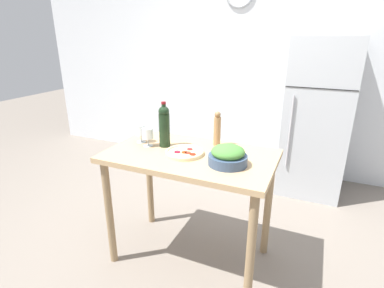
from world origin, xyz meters
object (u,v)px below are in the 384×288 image
at_px(wine_bottle, 164,125).
at_px(salad_bowl, 228,156).
at_px(wine_glass_near, 148,134).
at_px(homemade_pizza, 185,152).
at_px(pepper_mill, 217,129).
at_px(wine_glass_far, 141,131).
at_px(refrigerator, 317,118).

height_order(wine_bottle, salad_bowl, wine_bottle).
height_order(wine_glass_near, homemade_pizza, wine_glass_near).
bearing_deg(wine_bottle, pepper_mill, 26.80).
bearing_deg(wine_glass_far, homemade_pizza, -12.45).
xyz_separation_m(wine_bottle, wine_glass_near, (-0.12, -0.05, -0.07)).
bearing_deg(wine_glass_near, homemade_pizza, -6.98).
distance_m(refrigerator, salad_bowl, 1.74).
xyz_separation_m(wine_bottle, pepper_mill, (0.35, 0.18, -0.04)).
height_order(refrigerator, pepper_mill, refrigerator).
relative_size(wine_bottle, pepper_mill, 1.29).
bearing_deg(wine_glass_far, refrigerator, 51.52).
bearing_deg(pepper_mill, wine_bottle, -153.20).
distance_m(pepper_mill, salad_bowl, 0.37).
bearing_deg(salad_bowl, wine_bottle, 165.82).
distance_m(refrigerator, wine_bottle, 1.85).
bearing_deg(wine_bottle, refrigerator, 56.73).
relative_size(wine_glass_near, wine_glass_far, 1.00).
distance_m(wine_glass_far, pepper_mill, 0.59).
bearing_deg(wine_bottle, homemade_pizza, -23.33).
bearing_deg(salad_bowl, refrigerator, 74.10).
height_order(wine_glass_far, homemade_pizza, wine_glass_far).
relative_size(pepper_mill, salad_bowl, 1.03).
relative_size(wine_glass_far, homemade_pizza, 0.52).
bearing_deg(refrigerator, homemade_pizza, -116.33).
height_order(refrigerator, wine_glass_near, refrigerator).
relative_size(refrigerator, homemade_pizza, 6.17).
xyz_separation_m(wine_glass_far, homemade_pizza, (0.41, -0.09, -0.08)).
xyz_separation_m(refrigerator, salad_bowl, (-0.48, -1.67, 0.11)).
bearing_deg(wine_glass_far, salad_bowl, -10.52).
height_order(wine_bottle, wine_glass_near, wine_bottle).
relative_size(wine_bottle, salad_bowl, 1.33).
bearing_deg(wine_glass_near, wine_bottle, 22.69).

